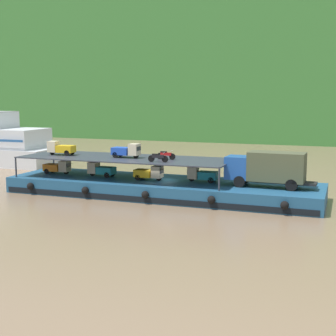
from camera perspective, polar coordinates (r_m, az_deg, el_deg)
name	(u,v)px	position (r m, az deg, el deg)	size (l,w,h in m)	color
ground_plane	(161,196)	(46.15, -0.78, -3.28)	(400.00, 400.00, 0.00)	#7F664C
hillside_far_bank	(274,43)	(114.45, 12.35, 14.22)	(144.03, 36.02, 37.87)	#387533
cargo_barge	(161,188)	(45.98, -0.79, -2.37)	(29.83, 8.03, 1.50)	navy
covered_lorry	(267,168)	(42.99, 11.62, 0.01)	(7.91, 2.52, 3.10)	#1E4C99
cargo_rack	(125,158)	(47.06, -5.11, 1.16)	(20.63, 6.69, 2.00)	#2D333D
mini_truck_lower_stern	(58,167)	(50.86, -12.85, 0.11)	(2.77, 1.24, 1.38)	orange
mini_truck_lower_aft	(101,170)	(48.35, -7.88, -0.18)	(2.78, 1.28, 1.38)	teal
mini_truck_lower_mid	(149,173)	(45.85, -2.23, -0.58)	(2.79, 1.28, 1.38)	gold
mini_truck_lower_fore	(202,174)	(45.01, 4.01, -0.76)	(2.79, 1.28, 1.38)	teal
mini_truck_upper_stern	(61,148)	(50.02, -12.50, 2.29)	(2.80, 1.30, 1.38)	gold
mini_truck_upper_mid	(127,151)	(46.80, -4.89, 2.05)	(2.78, 1.27, 1.38)	#1E47B7
motorcycle_upper_port	(158,157)	(43.50, -1.20, 1.26)	(1.90, 0.55, 0.87)	black
motorcycle_upper_centre	(166,155)	(45.36, -0.26, 1.56)	(1.90, 0.55, 0.87)	black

